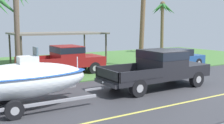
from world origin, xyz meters
TOP-DOWN VIEW (x-y plane):
  - ground at (0.00, 8.38)m, footprint 36.00×22.00m
  - pickup_truck_towing at (-0.68, 0.83)m, footprint 5.92×2.15m
  - boat_on_trailer at (-7.59, 0.83)m, footprint 6.32×2.34m
  - parked_pickup_background at (-3.44, 6.69)m, footprint 5.58×2.16m
  - parked_sedan_near at (4.59, 5.15)m, footprint 4.45×1.86m
  - carport_awning at (-2.14, 11.84)m, footprint 7.32×4.63m
  - palm_tree_near_left at (10.55, 13.30)m, footprint 3.11×2.68m
  - palm_tree_mid at (-5.07, 13.31)m, footprint 3.19×3.21m

SIDE VIEW (x-z plane):
  - ground at x=0.00m, z-range -0.07..0.04m
  - parked_sedan_near at x=4.59m, z-range -0.02..1.36m
  - parked_pickup_background at x=-3.44m, z-range 0.11..1.95m
  - pickup_truck_towing at x=-0.68m, z-range 0.11..2.01m
  - boat_on_trailer at x=-7.59m, z-range -0.06..2.27m
  - carport_awning at x=-2.14m, z-range 1.16..3.71m
  - palm_tree_near_left at x=10.55m, z-range 1.43..7.19m
  - palm_tree_mid at x=-5.07m, z-range 1.54..8.05m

